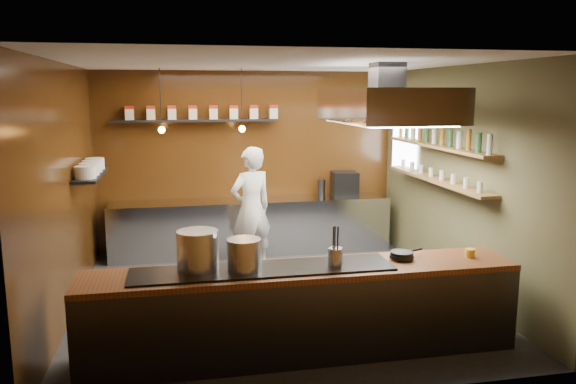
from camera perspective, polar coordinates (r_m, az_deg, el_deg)
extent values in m
plane|color=black|center=(7.46, -1.32, -10.73)|extent=(5.00, 5.00, 0.00)
plane|color=#331909|center=(9.51, -4.01, 3.13)|extent=(5.00, 0.00, 5.00)
plane|color=#331909|center=(7.08, -21.73, 0.01)|extent=(0.00, 5.00, 5.00)
plane|color=#4B482A|center=(7.89, 16.82, 1.27)|extent=(0.00, 5.00, 5.00)
plane|color=silver|center=(6.98, -1.42, 12.97)|extent=(5.00, 5.00, 0.00)
plane|color=white|center=(9.34, 11.76, 5.28)|extent=(0.00, 1.00, 1.00)
cube|color=silver|center=(9.37, -3.66, -3.49)|extent=(4.60, 0.65, 0.90)
cube|color=#38383D|center=(5.84, 1.48, -12.27)|extent=(4.40, 0.70, 0.86)
cube|color=brown|center=(5.68, 1.50, -7.97)|extent=(4.40, 0.72, 0.06)
cube|color=black|center=(5.60, -2.53, -7.83)|extent=(2.60, 0.55, 0.02)
cube|color=black|center=(9.24, -9.53, 7.17)|extent=(2.60, 0.26, 0.04)
cube|color=black|center=(8.02, -19.39, 1.63)|extent=(0.30, 1.40, 0.04)
cube|color=olive|center=(8.03, 14.96, 4.54)|extent=(0.26, 2.80, 0.04)
cube|color=olive|center=(8.08, 14.81, 1.22)|extent=(0.26, 2.80, 0.04)
cube|color=#38383D|center=(6.93, 10.04, 11.59)|extent=(0.35, 0.35, 0.30)
cube|color=silver|center=(6.93, 9.95, 8.70)|extent=(1.20, 2.00, 0.40)
cube|color=white|center=(6.94, 9.90, 6.97)|extent=(1.00, 1.80, 0.02)
cylinder|color=black|center=(8.56, -12.83, 9.18)|extent=(0.01, 0.01, 0.90)
sphere|color=orange|center=(8.58, -12.71, 6.18)|extent=(0.10, 0.10, 0.10)
cylinder|color=black|center=(8.62, -4.73, 9.40)|extent=(0.01, 0.01, 0.90)
sphere|color=orange|center=(8.64, -4.69, 6.41)|extent=(0.10, 0.10, 0.10)
cube|color=beige|center=(9.25, -15.80, 7.59)|extent=(0.13, 0.13, 0.17)
cube|color=#9F2213|center=(9.25, -15.84, 8.27)|extent=(0.13, 0.13, 0.05)
cube|color=beige|center=(9.23, -13.75, 7.67)|extent=(0.13, 0.13, 0.17)
cube|color=#9F2213|center=(9.23, -13.78, 8.35)|extent=(0.14, 0.13, 0.05)
cube|color=beige|center=(9.23, -11.70, 7.75)|extent=(0.13, 0.13, 0.17)
cube|color=#9F2213|center=(9.22, -11.72, 8.43)|extent=(0.13, 0.13, 0.05)
cube|color=beige|center=(9.23, -9.64, 7.82)|extent=(0.13, 0.13, 0.17)
cube|color=#9F2213|center=(9.23, -9.66, 8.50)|extent=(0.14, 0.13, 0.05)
cube|color=beige|center=(9.25, -7.59, 7.87)|extent=(0.13, 0.13, 0.17)
cube|color=#9F2213|center=(9.25, -7.60, 8.56)|extent=(0.14, 0.13, 0.05)
cube|color=beige|center=(9.28, -5.54, 7.92)|extent=(0.13, 0.13, 0.17)
cube|color=#9F2213|center=(9.27, -5.56, 8.60)|extent=(0.14, 0.13, 0.05)
cube|color=beige|center=(9.32, -3.51, 7.96)|extent=(0.13, 0.13, 0.17)
cube|color=#9F2213|center=(9.31, -3.52, 8.64)|extent=(0.14, 0.13, 0.05)
cube|color=beige|center=(9.37, -1.50, 7.99)|extent=(0.13, 0.13, 0.17)
cube|color=#9F2213|center=(9.36, -1.51, 8.66)|extent=(0.14, 0.13, 0.05)
cylinder|color=silver|center=(7.56, -19.89, 1.89)|extent=(0.26, 0.26, 0.16)
cylinder|color=silver|center=(7.86, -19.58, 2.20)|extent=(0.26, 0.26, 0.16)
cylinder|color=silver|center=(8.15, -19.29, 2.48)|extent=(0.26, 0.26, 0.16)
cylinder|color=silver|center=(8.45, -19.02, 2.75)|extent=(0.26, 0.26, 0.16)
cylinder|color=silver|center=(6.88, 19.80, 4.58)|extent=(0.06, 0.06, 0.24)
cylinder|color=#2D5933|center=(7.08, 18.82, 4.78)|extent=(0.06, 0.06, 0.24)
cylinder|color=#8C601E|center=(7.29, 17.89, 4.96)|extent=(0.06, 0.06, 0.24)
cylinder|color=silver|center=(7.49, 17.01, 5.14)|extent=(0.06, 0.06, 0.24)
cylinder|color=#2D5933|center=(7.70, 16.17, 5.30)|extent=(0.06, 0.06, 0.24)
cylinder|color=#8C601E|center=(7.91, 15.38, 5.46)|extent=(0.06, 0.06, 0.24)
cylinder|color=silver|center=(8.12, 14.64, 5.60)|extent=(0.06, 0.06, 0.24)
cylinder|color=#2D5933|center=(8.33, 13.93, 5.74)|extent=(0.06, 0.06, 0.24)
cylinder|color=#8C601E|center=(8.55, 13.25, 5.87)|extent=(0.06, 0.06, 0.24)
cylinder|color=silver|center=(8.76, 12.61, 6.00)|extent=(0.06, 0.06, 0.24)
cylinder|color=#2D5933|center=(8.98, 11.99, 6.11)|extent=(0.06, 0.06, 0.24)
cylinder|color=#8C601E|center=(9.20, 11.41, 6.22)|extent=(0.06, 0.06, 0.24)
cylinder|color=silver|center=(7.07, 18.92, 0.47)|extent=(0.07, 0.07, 0.13)
cylinder|color=silver|center=(7.35, 17.64, 0.89)|extent=(0.07, 0.07, 0.13)
cylinder|color=silver|center=(7.64, 16.46, 1.28)|extent=(0.07, 0.07, 0.13)
cylinder|color=silver|center=(7.93, 15.36, 1.65)|extent=(0.07, 0.07, 0.13)
cylinder|color=silver|center=(8.22, 14.33, 1.98)|extent=(0.07, 0.07, 0.13)
cylinder|color=silver|center=(8.51, 13.38, 2.29)|extent=(0.07, 0.07, 0.13)
cylinder|color=silver|center=(8.81, 12.49, 2.59)|extent=(0.07, 0.07, 0.13)
cylinder|color=silver|center=(9.11, 11.66, 2.86)|extent=(0.07, 0.07, 0.13)
cylinder|color=silver|center=(5.54, -9.14, -5.89)|extent=(0.51, 0.51, 0.39)
cylinder|color=#B4B7BB|center=(5.49, -4.49, -6.38)|extent=(0.42, 0.42, 0.32)
cylinder|color=#B1B3B8|center=(5.63, 4.83, -6.62)|extent=(0.18, 0.18, 0.19)
cylinder|color=black|center=(6.04, 11.47, -6.40)|extent=(0.26, 0.26, 0.03)
cylinder|color=black|center=(6.03, 11.48, -6.11)|extent=(0.24, 0.24, 0.03)
cylinder|color=black|center=(6.18, 12.83, -5.77)|extent=(0.18, 0.09, 0.02)
cylinder|color=yellow|center=(6.30, 18.00, -5.92)|extent=(0.11, 0.11, 0.09)
cube|color=black|center=(9.58, 5.78, 0.80)|extent=(0.45, 0.43, 0.42)
imported|color=white|center=(8.45, -3.76, -1.67)|extent=(0.80, 0.68, 1.86)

